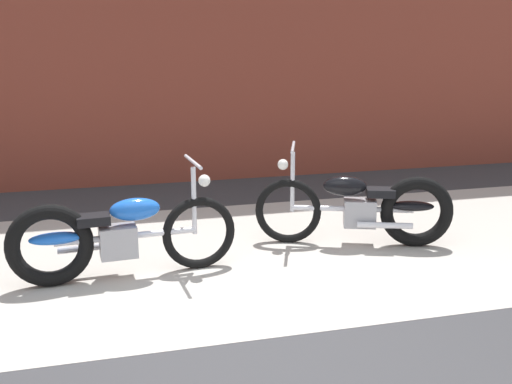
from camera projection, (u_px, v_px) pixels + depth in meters
The scene contains 4 objects.
ground_plane at pixel (245, 342), 4.32m from camera, with size 80.00×80.00×0.00m, color #38383A.
sidewalk_slab at pixel (202, 257), 5.96m from camera, with size 36.00×3.50×0.01m, color #B2ADA3.
motorcycle_blue at pixel (109, 236), 5.35m from camera, with size 2.01×0.58×1.03m.
motorcycle_black at pixel (368, 208), 6.23m from camera, with size 1.92×0.89×1.03m.
Camera 1 is at (-0.92, -3.81, 2.10)m, focal length 43.00 mm.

